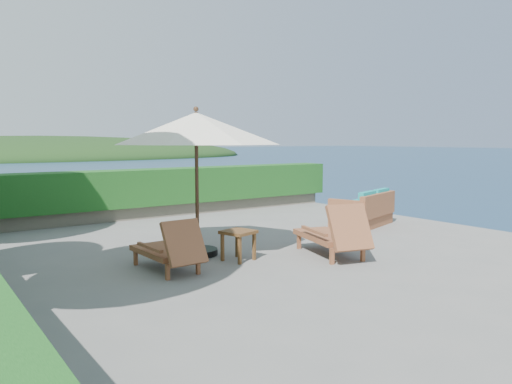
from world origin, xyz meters
TOP-DOWN VIEW (x-y plane):
  - ground at (0.00, 0.00)m, footprint 12.00×12.00m
  - foundation at (0.00, 0.00)m, footprint 12.00×12.00m
  - offshore_island at (25.00, 140.00)m, footprint 126.00×57.60m
  - planter_wall_far at (0.00, 5.60)m, footprint 12.00×0.60m
  - hedge_far at (0.00, 5.60)m, footprint 12.40×0.90m
  - patio_umbrella at (-1.15, 0.66)m, footprint 3.12×3.12m
  - lounge_left at (-2.10, -0.12)m, footprint 0.76×1.61m
  - lounge_right at (0.85, -0.93)m, footprint 1.18×1.93m
  - side_table at (-0.76, -0.16)m, footprint 0.64×0.64m
  - wicker_loveseat at (3.83, 1.06)m, footprint 2.09×1.51m

SIDE VIEW (x-z plane):
  - offshore_island at x=25.00m, z-range -9.30..3.30m
  - foundation at x=0.00m, z-range -3.05..-0.05m
  - ground at x=0.00m, z-range 0.00..0.00m
  - planter_wall_far at x=0.00m, z-range 0.00..0.36m
  - wicker_loveseat at x=3.83m, z-range -0.10..0.82m
  - lounge_left at x=-2.10m, z-range -0.07..0.84m
  - lounge_right at x=0.85m, z-range -0.08..0.96m
  - side_table at x=-0.76m, z-range 0.18..0.73m
  - hedge_far at x=0.00m, z-range 0.35..1.35m
  - patio_umbrella at x=-1.15m, z-range 0.96..3.74m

